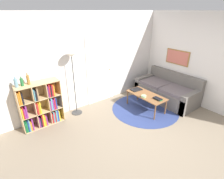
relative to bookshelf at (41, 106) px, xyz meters
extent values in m
plane|color=gray|center=(1.66, -2.16, -0.50)|extent=(14.00, 14.00, 0.00)
cube|color=silver|center=(1.66, 0.22, 0.80)|extent=(7.65, 0.05, 2.60)
cube|color=white|center=(1.86, 0.18, 0.50)|extent=(0.92, 0.02, 2.00)
sphere|color=tan|center=(2.18, 0.16, 0.46)|extent=(0.04, 0.04, 0.04)
cube|color=silver|center=(4.01, -0.98, 0.80)|extent=(0.05, 5.35, 2.60)
cube|color=olive|center=(3.97, -0.94, 0.78)|extent=(0.02, 0.78, 0.45)
cube|color=#C66656|center=(3.96, -0.94, 0.78)|extent=(0.01, 0.72, 0.39)
cylinder|color=navy|center=(2.56, -1.04, -0.50)|extent=(1.89, 1.89, 0.01)
cube|color=tan|center=(-0.46, 0.00, 0.05)|extent=(0.02, 0.34, 1.11)
cube|color=tan|center=(0.49, 0.00, 0.05)|extent=(0.02, 0.34, 1.11)
cube|color=tan|center=(0.01, 0.00, 0.59)|extent=(0.97, 0.34, 0.02)
cube|color=tan|center=(0.01, 0.00, -0.50)|extent=(0.97, 0.34, 0.02)
cube|color=tan|center=(0.01, 0.16, 0.05)|extent=(0.97, 0.02, 1.11)
cube|color=tan|center=(-0.14, 0.00, 0.05)|extent=(0.02, 0.32, 1.07)
cube|color=tan|center=(0.17, 0.00, 0.05)|extent=(0.02, 0.32, 1.07)
cube|color=tan|center=(0.01, 0.00, -0.13)|extent=(0.93, 0.32, 0.02)
cube|color=tan|center=(0.01, 0.00, 0.23)|extent=(0.93, 0.32, 0.02)
cube|color=#196B38|center=(-0.43, -0.03, -0.35)|extent=(0.02, 0.27, 0.27)
cube|color=#196B38|center=(-0.40, -0.03, -0.36)|extent=(0.03, 0.26, 0.26)
cube|color=navy|center=(-0.37, -0.04, -0.35)|extent=(0.02, 0.25, 0.27)
cube|color=teal|center=(-0.34, -0.03, -0.34)|extent=(0.02, 0.26, 0.29)
cube|color=orange|center=(-0.31, -0.03, -0.37)|extent=(0.03, 0.27, 0.24)
cube|color=#7F287A|center=(-0.27, -0.03, -0.33)|extent=(0.03, 0.26, 0.30)
cube|color=#7F287A|center=(-0.11, -0.04, -0.36)|extent=(0.02, 0.25, 0.26)
cube|color=black|center=(-0.08, -0.06, -0.36)|extent=(0.03, 0.21, 0.24)
cube|color=#B21E23|center=(-0.05, -0.04, -0.34)|extent=(0.02, 0.24, 0.30)
cube|color=gold|center=(-0.02, -0.06, -0.33)|extent=(0.03, 0.20, 0.32)
cube|color=orange|center=(0.02, -0.06, -0.36)|extent=(0.03, 0.21, 0.26)
cube|color=#7F287A|center=(0.05, -0.07, -0.36)|extent=(0.03, 0.19, 0.25)
cube|color=#B21E23|center=(0.20, -0.05, -0.36)|extent=(0.03, 0.22, 0.25)
cube|color=teal|center=(0.24, -0.05, -0.35)|extent=(0.03, 0.23, 0.28)
cube|color=#B21E23|center=(0.27, -0.04, -0.35)|extent=(0.02, 0.25, 0.27)
cube|color=teal|center=(0.30, -0.03, -0.33)|extent=(0.03, 0.26, 0.30)
cube|color=navy|center=(0.34, -0.04, -0.33)|extent=(0.03, 0.24, 0.30)
cube|color=gold|center=(0.37, -0.05, -0.35)|extent=(0.03, 0.23, 0.28)
cube|color=gold|center=(-0.43, -0.06, 0.01)|extent=(0.02, 0.20, 0.26)
cube|color=#B21E23|center=(-0.40, -0.03, 0.02)|extent=(0.02, 0.26, 0.29)
cube|color=#7F287A|center=(-0.38, -0.05, 0.00)|extent=(0.03, 0.23, 0.24)
cube|color=#7F287A|center=(-0.34, -0.06, 0.03)|extent=(0.03, 0.20, 0.30)
cube|color=#B21E23|center=(-0.11, -0.05, 0.01)|extent=(0.03, 0.23, 0.27)
cube|color=orange|center=(-0.07, -0.05, 0.02)|extent=(0.03, 0.22, 0.27)
cube|color=gold|center=(-0.04, -0.07, 0.03)|extent=(0.02, 0.19, 0.30)
cube|color=#7F287A|center=(0.20, -0.05, 0.01)|extent=(0.02, 0.23, 0.26)
cube|color=teal|center=(0.23, -0.07, 0.04)|extent=(0.03, 0.19, 0.31)
cube|color=#7F287A|center=(0.27, -0.07, 0.01)|extent=(0.03, 0.19, 0.27)
cube|color=#B21E23|center=(0.31, -0.03, 0.03)|extent=(0.03, 0.27, 0.30)
cube|color=navy|center=(0.34, -0.03, 0.03)|extent=(0.02, 0.27, 0.29)
cube|color=orange|center=(-0.43, -0.04, 0.38)|extent=(0.03, 0.24, 0.28)
cube|color=orange|center=(-0.39, -0.05, 0.39)|extent=(0.03, 0.22, 0.30)
cube|color=black|center=(-0.36, -0.07, 0.36)|extent=(0.03, 0.19, 0.25)
cube|color=teal|center=(-0.11, -0.06, 0.37)|extent=(0.02, 0.21, 0.26)
cube|color=black|center=(-0.08, -0.03, 0.36)|extent=(0.03, 0.26, 0.24)
cube|color=olive|center=(-0.04, -0.06, 0.37)|extent=(0.03, 0.21, 0.28)
cube|color=#7F287A|center=(0.20, -0.03, 0.38)|extent=(0.02, 0.27, 0.28)
cube|color=#B21E23|center=(0.23, -0.05, 0.39)|extent=(0.03, 0.23, 0.32)
cube|color=black|center=(0.26, -0.05, 0.37)|extent=(0.03, 0.22, 0.26)
cube|color=#B21E23|center=(0.29, -0.04, 0.38)|extent=(0.03, 0.23, 0.28)
cube|color=orange|center=(0.33, -0.03, 0.37)|extent=(0.03, 0.26, 0.26)
cylinder|color=#333333|center=(0.90, -0.03, -0.50)|extent=(0.29, 0.29, 0.01)
cylinder|color=#333333|center=(0.90, -0.03, 0.33)|extent=(0.02, 0.02, 1.58)
cone|color=white|center=(0.90, -0.03, 1.12)|extent=(0.30, 0.30, 0.10)
cube|color=#66605B|center=(3.50, -1.03, -0.29)|extent=(0.92, 1.85, 0.43)
cube|color=#66605B|center=(3.88, -1.03, -0.09)|extent=(0.16, 1.85, 0.84)
cube|color=#66605B|center=(3.50, -1.87, -0.22)|extent=(0.92, 0.16, 0.57)
cube|color=#66605B|center=(3.50, -0.18, -0.22)|extent=(0.92, 0.16, 0.57)
cube|color=#655A5E|center=(3.42, -1.41, -0.03)|extent=(0.72, 0.75, 0.10)
cube|color=#655A5E|center=(3.42, -0.64, -0.03)|extent=(0.72, 0.75, 0.10)
cube|color=brown|center=(2.58, -1.03, -0.06)|extent=(0.52, 1.13, 0.02)
cylinder|color=brown|center=(2.36, -1.55, -0.29)|extent=(0.04, 0.04, 0.43)
cylinder|color=brown|center=(2.36, -0.50, -0.29)|extent=(0.04, 0.04, 0.43)
cylinder|color=brown|center=(2.80, -1.55, -0.29)|extent=(0.04, 0.04, 0.43)
cylinder|color=brown|center=(2.80, -0.50, -0.29)|extent=(0.04, 0.04, 0.43)
cube|color=black|center=(2.58, -0.62, -0.04)|extent=(0.33, 0.25, 0.02)
cylinder|color=#9ED193|center=(2.41, -1.09, -0.03)|extent=(0.14, 0.14, 0.05)
cube|color=#196B38|center=(2.62, -1.41, -0.04)|extent=(0.13, 0.23, 0.02)
cube|color=black|center=(2.60, -1.40, -0.03)|extent=(0.13, 0.23, 0.02)
cylinder|color=#6B93A3|center=(-0.39, 0.01, 0.70)|extent=(0.07, 0.07, 0.19)
cylinder|color=#6B93A3|center=(-0.39, 0.01, 0.82)|extent=(0.03, 0.03, 0.05)
cylinder|color=#236633|center=(-0.27, 0.02, 0.69)|extent=(0.07, 0.07, 0.17)
cylinder|color=#236633|center=(-0.27, 0.02, 0.79)|extent=(0.02, 0.02, 0.04)
cylinder|color=olive|center=(-0.14, 0.02, 0.71)|extent=(0.07, 0.07, 0.21)
cylinder|color=olive|center=(-0.14, 0.02, 0.84)|extent=(0.02, 0.02, 0.05)
camera|label=1|loc=(-0.83, -3.93, 2.11)|focal=28.00mm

